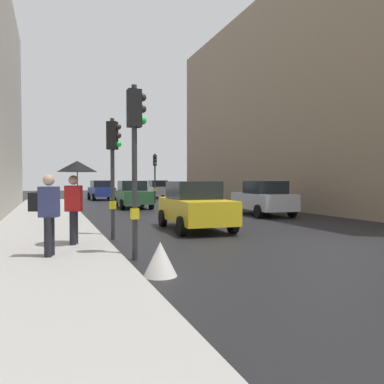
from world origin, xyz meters
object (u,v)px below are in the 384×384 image
(traffic_light_near_left, at_px, (135,140))
(warning_sign_triangle, at_px, (160,259))
(car_silver_hatchback, at_px, (263,198))
(car_blue_van, at_px, (101,190))
(car_yellow_taxi, at_px, (195,206))
(pedestrian_with_grey_backpack, at_px, (47,210))
(pedestrian_with_umbrella, at_px, (76,179))
(traffic_light_near_right, at_px, (113,156))
(traffic_light_far_median, at_px, (155,169))
(car_white_compact, at_px, (157,189))
(car_green_estate, at_px, (133,194))

(traffic_light_near_left, bearing_deg, warning_sign_triangle, -85.68)
(car_silver_hatchback, bearing_deg, car_blue_van, 107.60)
(car_yellow_taxi, bearing_deg, car_blue_van, 91.38)
(car_silver_hatchback, relative_size, pedestrian_with_grey_backpack, 2.44)
(pedestrian_with_grey_backpack, bearing_deg, pedestrian_with_umbrella, 63.03)
(car_silver_hatchback, xyz_separation_m, pedestrian_with_grey_backpack, (-10.33, -8.24, 0.29))
(traffic_light_near_left, xyz_separation_m, traffic_light_near_right, (-0.00, 3.18, -0.18))
(traffic_light_far_median, distance_m, car_blue_van, 7.43)
(traffic_light_near_left, distance_m, warning_sign_triangle, 2.88)
(car_yellow_taxi, bearing_deg, traffic_light_near_left, -124.92)
(traffic_light_far_median, relative_size, car_blue_van, 0.90)
(pedestrian_with_umbrella, bearing_deg, car_blue_van, 81.49)
(traffic_light_far_median, xyz_separation_m, pedestrian_with_grey_backpack, (-7.82, -20.28, -1.50))
(car_silver_hatchback, distance_m, car_white_compact, 20.85)
(warning_sign_triangle, bearing_deg, traffic_light_near_left, 94.32)
(traffic_light_far_median, height_order, traffic_light_near_left, traffic_light_near_left)
(car_silver_hatchback, bearing_deg, traffic_light_near_left, -134.69)
(traffic_light_far_median, xyz_separation_m, car_blue_van, (-3.34, 6.38, -1.79))
(pedestrian_with_grey_backpack, bearing_deg, car_blue_van, 80.46)
(car_green_estate, distance_m, pedestrian_with_grey_backpack, 16.45)
(warning_sign_triangle, bearing_deg, car_green_estate, 80.00)
(traffic_light_far_median, bearing_deg, car_yellow_taxi, -99.88)
(traffic_light_near_right, bearing_deg, car_green_estate, 75.85)
(car_green_estate, bearing_deg, traffic_light_near_right, -104.15)
(car_white_compact, xyz_separation_m, pedestrian_with_umbrella, (-9.73, -27.71, 0.96))
(car_yellow_taxi, relative_size, warning_sign_triangle, 6.60)
(car_silver_hatchback, height_order, car_white_compact, same)
(car_yellow_taxi, distance_m, car_blue_van, 22.47)
(car_green_estate, distance_m, warning_sign_triangle, 17.83)
(warning_sign_triangle, bearing_deg, traffic_light_far_median, 75.29)
(traffic_light_near_left, bearing_deg, car_yellow_taxi, 55.08)
(traffic_light_near_right, distance_m, car_blue_van, 24.00)
(traffic_light_near_right, bearing_deg, car_yellow_taxi, 22.88)
(traffic_light_near_left, bearing_deg, traffic_light_near_right, 90.04)
(warning_sign_triangle, bearing_deg, traffic_light_near_right, 91.48)
(car_silver_hatchback, height_order, car_green_estate, same)
(traffic_light_far_median, xyz_separation_m, pedestrian_with_umbrella, (-7.13, -18.91, -0.83))
(traffic_light_near_right, relative_size, car_silver_hatchback, 0.85)
(traffic_light_near_left, relative_size, car_green_estate, 0.93)
(traffic_light_far_median, distance_m, traffic_light_near_right, 18.40)
(pedestrian_with_umbrella, relative_size, pedestrian_with_grey_backpack, 1.21)
(traffic_light_near_left, xyz_separation_m, pedestrian_with_umbrella, (-1.18, 1.68, -0.87))
(car_green_estate, distance_m, pedestrian_with_umbrella, 14.96)
(traffic_light_near_left, height_order, pedestrian_with_grey_backpack, traffic_light_near_left)
(car_silver_hatchback, height_order, pedestrian_with_umbrella, pedestrian_with_umbrella)
(warning_sign_triangle, bearing_deg, car_white_compact, 74.78)
(car_yellow_taxi, bearing_deg, pedestrian_with_grey_backpack, -140.09)
(traffic_light_far_median, bearing_deg, car_blue_van, 117.63)
(car_blue_van, xyz_separation_m, pedestrian_with_grey_backpack, (-4.48, -26.67, 0.29))
(car_green_estate, bearing_deg, car_blue_van, 93.17)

